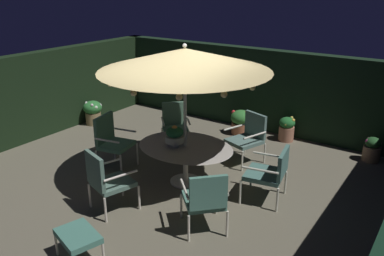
# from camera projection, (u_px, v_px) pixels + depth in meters

# --- Properties ---
(ground_plane) EXTENTS (8.01, 7.45, 0.02)m
(ground_plane) POSITION_uv_depth(u_px,v_px,m) (166.00, 184.00, 7.06)
(ground_plane) COLOR #625C4B
(hedge_backdrop_rear) EXTENTS (8.01, 0.30, 1.92)m
(hedge_backdrop_rear) POSITION_uv_depth(u_px,v_px,m) (257.00, 89.00, 9.48)
(hedge_backdrop_rear) COLOR black
(hedge_backdrop_rear) RESTS_ON ground_plane
(hedge_backdrop_left) EXTENTS (0.30, 7.45, 1.92)m
(hedge_backdrop_left) POSITION_uv_depth(u_px,v_px,m) (28.00, 98.00, 8.76)
(hedge_backdrop_left) COLOR black
(hedge_backdrop_left) RESTS_ON ground_plane
(patio_dining_table) EXTENTS (1.74, 1.38, 0.70)m
(patio_dining_table) POSITION_uv_depth(u_px,v_px,m) (185.00, 152.00, 6.92)
(patio_dining_table) COLOR silver
(patio_dining_table) RESTS_ON ground_plane
(patio_umbrella) EXTENTS (2.84, 2.84, 2.46)m
(patio_umbrella) POSITION_uv_depth(u_px,v_px,m) (185.00, 60.00, 6.35)
(patio_umbrella) COLOR silver
(patio_umbrella) RESTS_ON ground_plane
(centerpiece_planter) EXTENTS (0.33, 0.33, 0.39)m
(centerpiece_planter) POSITION_uv_depth(u_px,v_px,m) (175.00, 135.00, 6.78)
(centerpiece_planter) COLOR beige
(centerpiece_planter) RESTS_ON patio_dining_table
(patio_chair_north) EXTENTS (0.79, 0.79, 1.00)m
(patio_chair_north) POSITION_uv_depth(u_px,v_px,m) (175.00, 124.00, 8.33)
(patio_chair_north) COLOR silver
(patio_chair_north) RESTS_ON ground_plane
(patio_chair_northeast) EXTENTS (0.68, 0.73, 1.05)m
(patio_chair_northeast) POSITION_uv_depth(u_px,v_px,m) (111.00, 139.00, 7.46)
(patio_chair_northeast) COLOR silver
(patio_chair_northeast) RESTS_ON ground_plane
(patio_chair_east) EXTENTS (0.72, 0.75, 1.01)m
(patio_chair_east) POSITION_uv_depth(u_px,v_px,m) (106.00, 179.00, 6.04)
(patio_chair_east) COLOR beige
(patio_chair_east) RESTS_ON ground_plane
(patio_chair_southeast) EXTENTS (0.84, 0.84, 0.97)m
(patio_chair_southeast) POSITION_uv_depth(u_px,v_px,m) (205.00, 198.00, 5.54)
(patio_chair_southeast) COLOR beige
(patio_chair_southeast) RESTS_ON ground_plane
(patio_chair_south) EXTENTS (0.74, 0.75, 0.91)m
(patio_chair_south) POSITION_uv_depth(u_px,v_px,m) (271.00, 171.00, 6.36)
(patio_chair_south) COLOR beige
(patio_chair_south) RESTS_ON ground_plane
(patio_chair_southwest) EXTENTS (0.76, 0.79, 0.96)m
(patio_chair_southwest) POSITION_uv_depth(u_px,v_px,m) (248.00, 135.00, 7.78)
(patio_chair_southwest) COLOR silver
(patio_chair_southwest) RESTS_ON ground_plane
(ottoman_footrest) EXTENTS (0.69, 0.57, 0.40)m
(ottoman_footrest) POSITION_uv_depth(u_px,v_px,m) (78.00, 237.00, 5.02)
(ottoman_footrest) COLOR beige
(ottoman_footrest) RESTS_ON ground_plane
(potted_plant_left_far) EXTENTS (0.47, 0.47, 0.60)m
(potted_plant_left_far) POSITION_uv_depth(u_px,v_px,m) (93.00, 111.00, 9.87)
(potted_plant_left_far) COLOR olive
(potted_plant_left_far) RESTS_ON ground_plane
(potted_plant_right_far) EXTENTS (0.34, 0.34, 0.50)m
(potted_plant_right_far) POSITION_uv_depth(u_px,v_px,m) (372.00, 149.00, 7.87)
(potted_plant_right_far) COLOR #83644D
(potted_plant_right_far) RESTS_ON ground_plane
(potted_plant_left_near) EXTENTS (0.49, 0.49, 0.57)m
(potted_plant_left_near) POSITION_uv_depth(u_px,v_px,m) (241.00, 121.00, 9.26)
(potted_plant_left_near) COLOR #A96243
(potted_plant_left_near) RESTS_ON ground_plane
(potted_plant_back_right) EXTENTS (0.35, 0.35, 0.55)m
(potted_plant_back_right) POSITION_uv_depth(u_px,v_px,m) (287.00, 128.00, 8.87)
(potted_plant_back_right) COLOR #A36950
(potted_plant_back_right) RESTS_ON ground_plane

